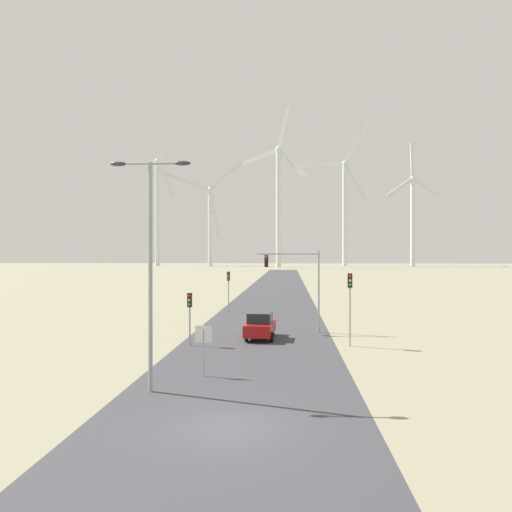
{
  "coord_description": "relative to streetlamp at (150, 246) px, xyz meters",
  "views": [
    {
      "loc": [
        2.01,
        -16.56,
        5.81
      ],
      "look_at": [
        0.0,
        14.05,
        5.69
      ],
      "focal_mm": 35.0,
      "sensor_mm": 36.0,
      "label": 1
    }
  ],
  "objects": [
    {
      "name": "wind_turbine_far_left",
      "position": [
        -59.6,
        223.89,
        25.76
      ],
      "size": [
        30.54,
        12.69,
        70.6
      ],
      "color": "silver",
      "rests_on": "ground"
    },
    {
      "name": "wind_turbine_far_right",
      "position": [
        64.98,
        221.99,
        19.74
      ],
      "size": [
        28.13,
        13.84,
        59.25
      ],
      "color": "silver",
      "rests_on": "ground"
    },
    {
      "name": "traffic_light_post_mid_left",
      "position": [
        -0.11,
        28.18,
        -3.15
      ],
      "size": [
        0.28,
        0.33,
        4.09
      ],
      "color": "#93999E",
      "rests_on": "ground"
    },
    {
      "name": "ground_plane",
      "position": [
        3.82,
        -4.11,
        -6.14
      ],
      "size": [
        600.0,
        600.0,
        0.0
      ],
      "primitive_type": "plane",
      "color": "gray"
    },
    {
      "name": "traffic_light_mast_overhead",
      "position": [
        6.46,
        16.4,
        -1.79
      ],
      "size": [
        4.63,
        0.35,
        6.09
      ],
      "color": "#93999E",
      "rests_on": "ground"
    },
    {
      "name": "traffic_light_post_near_left",
      "position": [
        -0.46,
        10.63,
        -3.69
      ],
      "size": [
        0.28,
        0.33,
        3.34
      ],
      "color": "#93999E",
      "rests_on": "ground"
    },
    {
      "name": "wind_turbine_left",
      "position": [
        -33.38,
        226.32,
        18.71
      ],
      "size": [
        41.56,
        3.63,
        54.41
      ],
      "color": "silver",
      "rests_on": "ground"
    },
    {
      "name": "car_approaching",
      "position": [
        3.87,
        13.46,
        -5.23
      ],
      "size": [
        2.07,
        4.21,
        1.83
      ],
      "color": "maroon",
      "rests_on": "ground"
    },
    {
      "name": "road_surface",
      "position": [
        3.82,
        43.89,
        -6.14
      ],
      "size": [
        10.0,
        240.0,
        0.01
      ],
      "color": "#38383D",
      "rests_on": "ground"
    },
    {
      "name": "streetlamp",
      "position": [
        0.0,
        0.0,
        0.0
      ],
      "size": [
        3.46,
        0.32,
        9.73
      ],
      "color": "#93999E",
      "rests_on": "ground"
    },
    {
      "name": "wind_turbine_center",
      "position": [
        1.28,
        199.48,
        25.29
      ],
      "size": [
        29.22,
        13.92,
        70.25
      ],
      "color": "silver",
      "rests_on": "ground"
    },
    {
      "name": "stop_sign_near",
      "position": [
        1.78,
        2.81,
        -4.47
      ],
      "size": [
        0.81,
        0.07,
        2.4
      ],
      "color": "#93999E",
      "rests_on": "ground"
    },
    {
      "name": "wind_turbine_right",
      "position": [
        33.31,
        227.04,
        25.43
      ],
      "size": [
        34.72,
        14.82,
        71.52
      ],
      "color": "silver",
      "rests_on": "ground"
    },
    {
      "name": "traffic_light_post_near_right",
      "position": [
        9.68,
        11.0,
        -2.8
      ],
      "size": [
        0.28,
        0.33,
        4.6
      ],
      "color": "#93999E",
      "rests_on": "ground"
    }
  ]
}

